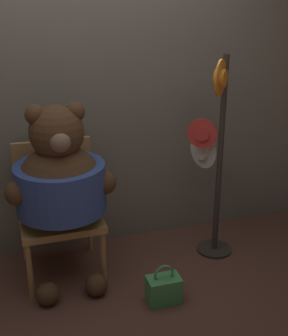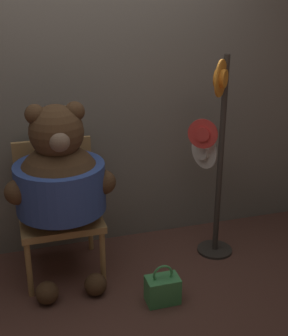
# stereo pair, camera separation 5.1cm
# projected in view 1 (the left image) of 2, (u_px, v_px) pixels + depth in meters

# --- Properties ---
(ground_plane) EXTENTS (14.00, 14.00, 0.00)m
(ground_plane) POSITION_uv_depth(u_px,v_px,m) (107.00, 289.00, 3.33)
(ground_plane) COLOR brown
(wall_back) EXTENTS (8.00, 0.10, 2.34)m
(wall_back) POSITION_uv_depth(u_px,v_px,m) (80.00, 104.00, 3.55)
(wall_back) COLOR slate
(wall_back) RESTS_ON ground_plane
(chair) EXTENTS (0.58, 0.55, 0.96)m
(chair) POSITION_uv_depth(u_px,v_px,m) (58.00, 204.00, 3.43)
(chair) COLOR #B2844C
(chair) RESTS_ON ground_plane
(teddy_bear) EXTENTS (0.75, 0.66, 1.32)m
(teddy_bear) POSITION_uv_depth(u_px,v_px,m) (60.00, 182.00, 3.18)
(teddy_bear) COLOR #4C331E
(teddy_bear) RESTS_ON ground_plane
(hat_display_rack) EXTENTS (0.36, 0.50, 1.57)m
(hat_display_rack) POSITION_uv_depth(u_px,v_px,m) (213.00, 156.00, 3.53)
(hat_display_rack) COLOR #332D28
(hat_display_rack) RESTS_ON ground_plane
(handbag_on_ground) EXTENTS (0.23, 0.14, 0.29)m
(handbag_on_ground) POSITION_uv_depth(u_px,v_px,m) (164.00, 289.00, 3.17)
(handbag_on_ground) COLOR #479E56
(handbag_on_ground) RESTS_ON ground_plane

